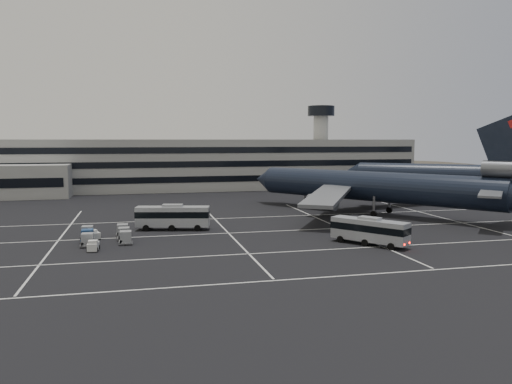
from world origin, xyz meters
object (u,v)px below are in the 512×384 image
trijet_main (375,186)px  uld_cluster (106,235)px  bus_near (369,230)px  tug_a (93,246)px  bus_far (173,216)px

trijet_main → uld_cluster: bearing=160.6°
trijet_main → bus_near: 28.75m
trijet_main → tug_a: 53.28m
tug_a → bus_far: bearing=53.3°
bus_near → uld_cluster: 35.87m
trijet_main → bus_far: size_ratio=4.26×
bus_near → bus_far: 30.14m
trijet_main → tug_a: trijet_main is taller
uld_cluster → tug_a: bearing=-101.8°
bus_far → tug_a: bus_far is taller
bus_near → trijet_main: bearing=25.5°
trijet_main → bus_near: bearing=-154.5°
uld_cluster → trijet_main: bearing=17.1°
tug_a → uld_cluster: (1.23, 5.88, 0.24)m
trijet_main → bus_near: size_ratio=4.95×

